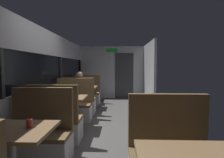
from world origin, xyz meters
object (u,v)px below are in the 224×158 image
bench_near_window_facing_entry (39,140)px  bench_mid_window_facing_entry (73,108)px  dining_table_near_window (11,138)px  bench_far_window_facing_end (79,102)px  seated_passenger (80,95)px  dining_table_far_window (84,89)px  bench_far_window_facing_entry (87,95)px  coffee_cup_primary (29,123)px  dining_table_mid_window (66,101)px  bench_mid_window_facing_end (55,125)px

bench_near_window_facing_entry → bench_mid_window_facing_entry: 2.12m
dining_table_near_window → bench_far_window_facing_end: 3.56m
seated_passenger → dining_table_far_window: bearing=90.0°
bench_near_window_facing_entry → bench_mid_window_facing_entry: same height
bench_near_window_facing_entry → bench_far_window_facing_entry: size_ratio=1.00×
coffee_cup_primary → bench_mid_window_facing_entry: bearing=93.7°
dining_table_near_window → bench_mid_window_facing_entry: (0.00, 2.82, -0.31)m
dining_table_near_window → dining_table_mid_window: 2.12m
bench_far_window_facing_end → bench_mid_window_facing_entry: bearing=-90.0°
dining_table_near_window → bench_near_window_facing_entry: 0.77m
dining_table_far_window → coffee_cup_primary: coffee_cup_primary is taller
dining_table_near_window → seated_passenger: bearing=90.0°
bench_near_window_facing_entry → dining_table_far_window: size_ratio=1.22×
dining_table_near_window → dining_table_mid_window: size_ratio=1.00×
bench_mid_window_facing_entry → seated_passenger: size_ratio=0.87×
bench_near_window_facing_entry → coffee_cup_primary: (0.18, -0.63, 0.46)m
bench_mid_window_facing_entry → bench_far_window_facing_entry: same height
dining_table_mid_window → bench_far_window_facing_entry: bench_far_window_facing_entry is taller
bench_near_window_facing_entry → dining_table_mid_window: (0.00, 1.42, 0.31)m
dining_table_near_window → seated_passenger: (0.00, 3.62, -0.10)m
dining_table_near_window → bench_far_window_facing_entry: bearing=90.0°
bench_near_window_facing_entry → dining_table_far_window: bearing=90.0°
coffee_cup_primary → seated_passenger: bearing=92.9°
dining_table_far_window → bench_far_window_facing_entry: bench_far_window_facing_entry is taller
dining_table_far_window → coffee_cup_primary: size_ratio=10.00×
bench_near_window_facing_entry → bench_mid_window_facing_entry: (0.00, 2.12, 0.00)m
dining_table_mid_window → bench_mid_window_facing_entry: bench_mid_window_facing_entry is taller
bench_far_window_facing_entry → seated_passenger: seated_passenger is taller
dining_table_mid_window → dining_table_far_window: 2.12m
bench_mid_window_facing_entry → dining_table_mid_window: bearing=-90.0°
bench_far_window_facing_end → seated_passenger: (0.00, 0.07, 0.21)m
coffee_cup_primary → dining_table_far_window: bearing=92.5°
bench_mid_window_facing_end → bench_far_window_facing_entry: bearing=90.0°
dining_table_near_window → dining_table_far_window: same height
bench_far_window_facing_entry → dining_table_far_window: bearing=-90.0°
bench_mid_window_facing_end → dining_table_far_window: 2.84m
dining_table_mid_window → dining_table_near_window: bearing=-90.0°
bench_near_window_facing_entry → dining_table_mid_window: 1.46m
dining_table_far_window → dining_table_near_window: bearing=-90.0°
seated_passenger → bench_near_window_facing_entry: bearing=-90.0°
bench_far_window_facing_entry → bench_mid_window_facing_entry: bearing=-90.0°
dining_table_mid_window → bench_far_window_facing_end: (0.00, 1.42, -0.31)m
dining_table_near_window → seated_passenger: size_ratio=0.71×
dining_table_far_window → bench_far_window_facing_end: bearing=-90.0°
bench_mid_window_facing_end → seated_passenger: seated_passenger is taller
bench_mid_window_facing_entry → bench_near_window_facing_entry: bearing=-90.0°
dining_table_far_window → coffee_cup_primary: bearing=-87.5°
bench_near_window_facing_entry → bench_far_window_facing_end: same height
bench_near_window_facing_entry → bench_far_window_facing_end: 2.85m
bench_far_window_facing_end → coffee_cup_primary: 3.52m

